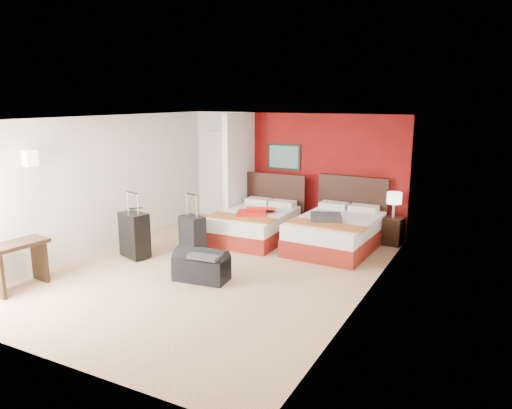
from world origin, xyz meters
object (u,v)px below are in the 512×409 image
Objects in this scene: table_lamp at (394,205)px; bed_right at (335,233)px; bed_left at (254,226)px; nightstand at (392,231)px; suitcase_black at (135,236)px; suitcase_navy at (137,240)px; red_suitcase_open at (256,211)px; desk at (19,266)px; suitcase_charcoal at (193,236)px; duffel_bag at (202,267)px.

bed_right is at bearing -137.97° from table_lamp.
table_lamp reaches higher than bed_left.
suitcase_black is at bearing -137.61° from nightstand.
bed_left is 2.36m from suitcase_navy.
red_suitcase_open is 4.35m from desk.
bed_right is (1.67, 0.14, 0.02)m from bed_left.
red_suitcase_open is at bearing 10.95° from suitcase_navy.
nightstand is at bearing 53.52° from suitcase_black.
suitcase_charcoal reaches higher than bed_left.
red_suitcase_open is 2.42m from suitcase_black.
suitcase_charcoal is (-2.21, -1.53, 0.04)m from bed_right.
table_lamp is 0.93× the size of suitcase_navy.
duffel_bag is (1.67, -0.37, -0.19)m from suitcase_black.
nightstand is at bearing -3.03° from suitcase_navy.
duffel_bag is at bearing -118.61° from nightstand.
red_suitcase_open is (-1.57, -0.24, 0.31)m from bed_right.
suitcase_black is at bearing -142.83° from table_lamp.
duffel_bag is at bearing 41.10° from desk.
desk is at bearing -99.69° from suitcase_charcoal.
duffel_bag is at bearing -54.89° from suitcase_navy.
nightstand is 3.88m from suitcase_charcoal.
suitcase_navy is (-3.99, -2.81, 0.00)m from nightstand.
duffel_bag is (-2.24, -3.34, -0.57)m from table_lamp.
red_suitcase_open is 1.43× the size of nightstand.
red_suitcase_open is at bearing 68.74° from desk.
nightstand is at bearing 44.81° from bed_right.
suitcase_black is 1.47× the size of suitcase_navy.
suitcase_black is 0.21m from suitcase_navy.
bed_left is 1.49m from suitcase_charcoal.
red_suitcase_open is 2.37m from suitcase_navy.
bed_right is at bearing 3.37° from bed_left.
red_suitcase_open is at bearing -46.38° from bed_left.
suitcase_charcoal is 0.82× the size of duffel_bag.
desk is (-4.47, -4.89, -0.43)m from table_lamp.
suitcase_charcoal reaches higher than bed_right.
red_suitcase_open is at bearing -168.57° from bed_right.
suitcase_black reaches higher than red_suitcase_open.
suitcase_black reaches higher than bed_left.
suitcase_navy is at bearing 83.32° from desk.
bed_right is at bearing 51.95° from suitcase_black.
duffel_bag is (0.22, -2.30, -0.40)m from red_suitcase_open.
bed_right reaches higher than bed_left.
bed_left is at bearing 70.51° from desk.
nightstand is at bearing 55.25° from suitcase_charcoal.
bed_right is at bearing -132.75° from nightstand.
suitcase_navy is (-0.88, -0.48, -0.07)m from suitcase_charcoal.
suitcase_charcoal is at bearing 123.78° from duffel_bag.
desk reaches higher than duffel_bag.
table_lamp is (0.89, 0.80, 0.49)m from bed_right.
table_lamp is at bearing 0.58° from red_suitcase_open.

